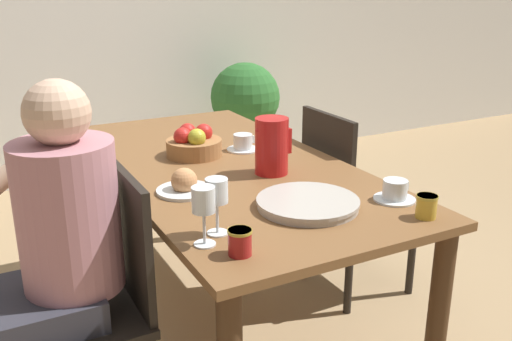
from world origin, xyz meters
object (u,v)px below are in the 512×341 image
Objects in this scene: red_pitcher at (272,146)px; jam_jar_amber at (426,205)px; jam_jar_red at (240,241)px; wine_glass_juice at (204,203)px; teacup_across at (243,143)px; chair_opposite at (348,196)px; bread_plate at (184,184)px; serving_tray at (308,203)px; fruit_bowl at (194,144)px; chair_person_side at (96,302)px; teacup_near_person at (395,192)px; potted_plant at (245,104)px; person_seated at (59,241)px; wine_glass_water at (217,194)px.

red_pitcher is 0.64m from jam_jar_amber.
jam_jar_amber is at bearing -3.98° from jam_jar_red.
wine_glass_juice is 1.23× the size of teacup_across.
chair_opposite is 1.24m from jam_jar_red.
red_pitcher is 2.94× the size of jam_jar_red.
wine_glass_juice is 0.88× the size of bread_plate.
bread_plate reaches higher than serving_tray.
wine_glass_juice is 0.87m from fruit_bowl.
chair_person_side reaches higher than jam_jar_red.
chair_opposite is at bearing 43.10° from serving_tray.
fruit_bowl reaches higher than serving_tray.
chair_opposite reaches higher than fruit_bowl.
teacup_near_person is at bearing -62.65° from red_pitcher.
teacup_across is (0.52, 0.79, -0.10)m from wine_glass_juice.
red_pitcher is at bearing 109.61° from jam_jar_amber.
jam_jar_amber is (-0.01, -0.16, 0.01)m from teacup_near_person.
potted_plant is (0.88, 1.71, -0.23)m from teacup_across.
potted_plant is (1.40, 2.50, -0.32)m from wine_glass_juice.
person_seated reaches higher than teacup_near_person.
chair_person_side is 0.75× the size of person_seated.
serving_tray is 0.44m from bread_plate.
jam_jar_red reaches higher than teacup_across.
jam_jar_red is at bearing -126.40° from red_pitcher.
potted_plant reaches higher than bread_plate.
jam_jar_red is at bearing -90.68° from wine_glass_water.
wine_glass_juice is at bearing -166.43° from serving_tray.
chair_opposite is at bearing 14.39° from bread_plate.
bread_plate is 2.46m from potted_plant.
chair_person_side reaches higher than jam_jar_amber.
jam_jar_red is (-0.46, -0.89, 0.01)m from teacup_across.
wine_glass_water is 2.81m from potted_plant.
potted_plant is (0.92, 2.04, -0.31)m from red_pitcher.
person_seated is 1.09m from teacup_near_person.
chair_person_side is at bearing 165.46° from serving_tray.
red_pitcher reaches higher than teacup_across.
teacup_near_person is 0.65m from jam_jar_red.
jam_jar_amber is at bearing -11.77° from wine_glass_juice.
chair_opposite is 0.75× the size of person_seated.
wine_glass_juice reaches higher than chair_opposite.
wine_glass_water is 0.08m from wine_glass_juice.
potted_plant is (0.71, 2.65, -0.24)m from jam_jar_amber.
chair_person_side is at bearing 134.23° from wine_glass_juice.
chair_person_side is 1.00× the size of chair_opposite.
person_seated is at bearing -140.92° from fruit_bowl.
wine_glass_water reaches higher than chair_person_side.
serving_tray is 2.61m from potted_plant.
person_seated is 6.88× the size of wine_glass_juice.
red_pitcher reaches higher than chair_opposite.
wine_glass_juice is 0.44m from bread_plate.
potted_plant is at bearing 60.88° from wine_glass_juice.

